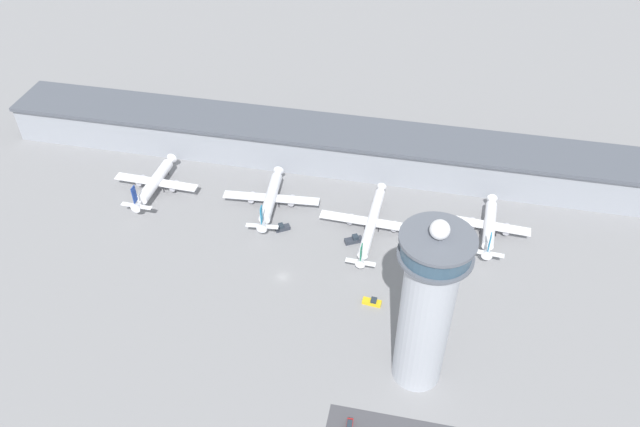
% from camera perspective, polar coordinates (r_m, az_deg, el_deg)
% --- Properties ---
extents(ground_plane, '(1000.00, 1000.00, 0.00)m').
position_cam_1_polar(ground_plane, '(220.53, -3.42, -5.82)').
color(ground_plane, gray).
extents(terminal_building, '(274.23, 25.00, 17.29)m').
position_cam_1_polar(terminal_building, '(266.65, 0.24, 6.28)').
color(terminal_building, '#9399A3').
rests_on(terminal_building, ground).
extents(control_tower, '(19.60, 19.60, 61.06)m').
position_cam_1_polar(control_tower, '(174.06, 9.73, -8.42)').
color(control_tower, '#ADB2BC').
rests_on(control_tower, ground).
extents(airplane_gate_alpha, '(35.29, 34.22, 14.41)m').
position_cam_1_polar(airplane_gate_alpha, '(261.14, -14.85, 2.81)').
color(airplane_gate_alpha, white).
rests_on(airplane_gate_alpha, ground).
extents(airplane_gate_bravo, '(38.54, 36.49, 13.79)m').
position_cam_1_polar(airplane_gate_bravo, '(245.95, -4.53, 1.42)').
color(airplane_gate_bravo, silver).
rests_on(airplane_gate_bravo, ground).
extents(airplane_gate_charlie, '(40.37, 45.50, 12.34)m').
position_cam_1_polar(airplane_gate_charlie, '(235.23, 4.75, -0.85)').
color(airplane_gate_charlie, white).
rests_on(airplane_gate_charlie, ground).
extents(airplane_gate_delta, '(30.41, 33.38, 13.86)m').
position_cam_1_polar(airplane_gate_delta, '(240.85, 15.24, -1.07)').
color(airplane_gate_delta, white).
rests_on(airplane_gate_delta, ground).
extents(service_truck_catering, '(6.06, 5.06, 2.78)m').
position_cam_1_polar(service_truck_catering, '(237.56, -3.46, -1.30)').
color(service_truck_catering, black).
rests_on(service_truck_catering, ground).
extents(service_truck_fuel, '(7.07, 5.37, 3.00)m').
position_cam_1_polar(service_truck_fuel, '(232.41, 3.11, -2.42)').
color(service_truck_fuel, black).
rests_on(service_truck_fuel, ground).
extents(service_truck_baggage, '(6.57, 3.02, 2.44)m').
position_cam_1_polar(service_truck_baggage, '(212.03, 4.79, -8.06)').
color(service_truck_baggage, black).
rests_on(service_truck_baggage, ground).
extents(car_maroon_suv, '(1.89, 4.49, 1.59)m').
position_cam_1_polar(car_maroon_suv, '(185.14, 2.71, -18.80)').
color(car_maroon_suv, black).
rests_on(car_maroon_suv, ground).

